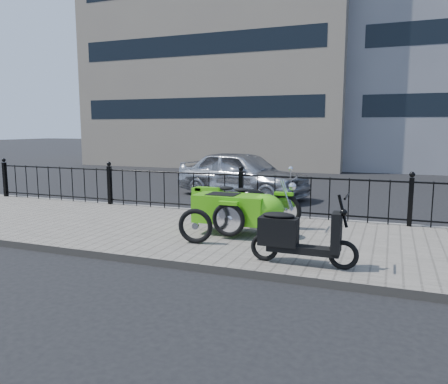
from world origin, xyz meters
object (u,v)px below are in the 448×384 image
at_px(spare_tire, 195,226).
at_px(sedan_car, 242,174).
at_px(motorcycle_sidecar, 243,207).
at_px(scooter, 296,236).

distance_m(spare_tire, sedan_car, 5.76).
xyz_separation_m(motorcycle_sidecar, scooter, (1.29, -1.49, -0.07)).
xyz_separation_m(motorcycle_sidecar, sedan_car, (-1.59, 4.66, 0.10)).
distance_m(scooter, spare_tire, 1.86).
bearing_deg(motorcycle_sidecar, scooter, -49.12).
relative_size(scooter, sedan_car, 0.38).
distance_m(scooter, sedan_car, 6.80).
bearing_deg(spare_tire, scooter, -15.80).
relative_size(motorcycle_sidecar, spare_tire, 3.85).
bearing_deg(scooter, sedan_car, 115.06).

